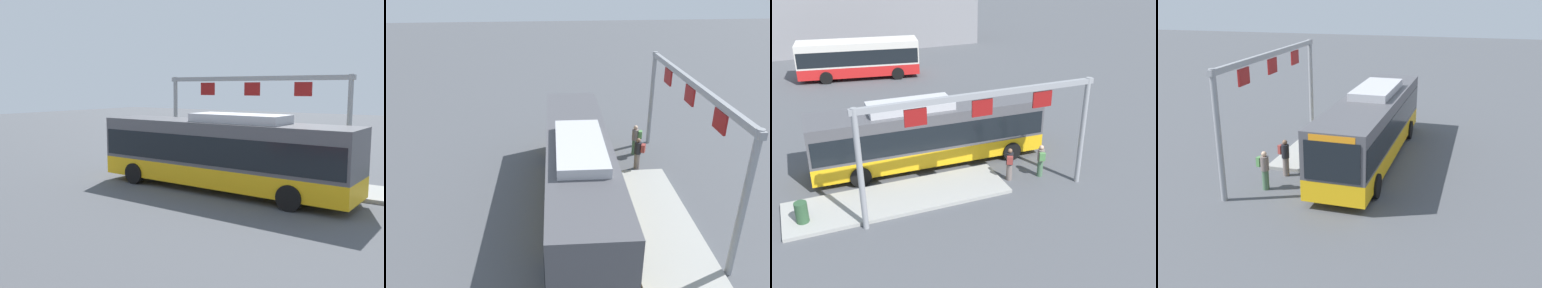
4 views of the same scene
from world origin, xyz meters
TOP-DOWN VIEW (x-y plane):
  - ground_plane at (0.00, 0.00)m, footprint 120.00×120.00m
  - platform_curb at (-2.42, -2.98)m, footprint 10.00×2.80m
  - bus_main at (-0.01, 0.00)m, footprint 11.99×2.91m
  - person_boarding at (4.58, -3.48)m, footprint 0.46×0.59m
  - person_waiting_near at (2.99, -3.24)m, footprint 0.51×0.60m
  - platform_sign_gantry at (0.88, -4.59)m, footprint 10.60×0.24m

SIDE VIEW (x-z plane):
  - ground_plane at x=0.00m, z-range 0.00..0.00m
  - platform_curb at x=-2.42m, z-range 0.00..0.16m
  - person_boarding at x=4.58m, z-range 0.06..1.73m
  - person_waiting_near at x=2.99m, z-range 0.06..1.73m
  - bus_main at x=-0.01m, z-range 0.08..3.54m
  - platform_sign_gantry at x=0.88m, z-range 1.22..6.42m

